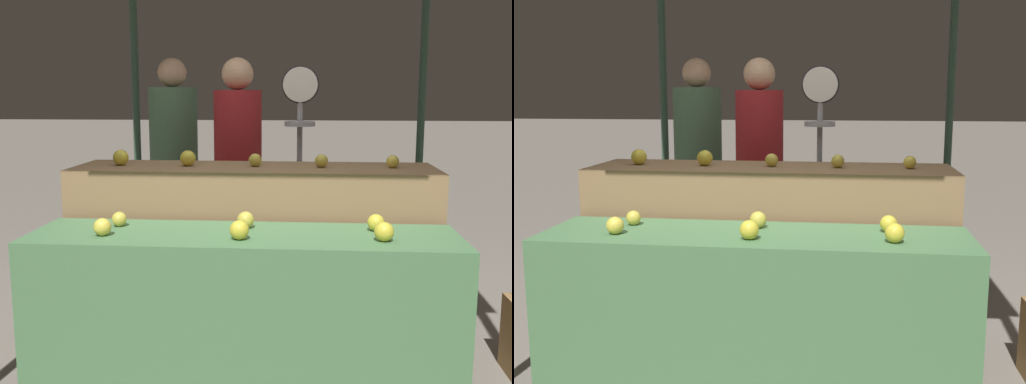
{
  "view_description": "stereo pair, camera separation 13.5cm",
  "coord_description": "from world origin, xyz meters",
  "views": [
    {
      "loc": [
        0.29,
        -2.74,
        1.48
      ],
      "look_at": [
        0.04,
        0.3,
        0.97
      ],
      "focal_mm": 42.0,
      "sensor_mm": 36.0,
      "label": 1
    },
    {
      "loc": [
        0.42,
        -2.73,
        1.48
      ],
      "look_at": [
        0.04,
        0.3,
        0.97
      ],
      "focal_mm": 42.0,
      "sensor_mm": 36.0,
      "label": 2
    }
  ],
  "objects": [
    {
      "name": "apple_back_3",
      "position": [
        0.38,
        0.59,
        1.1
      ],
      "size": [
        0.07,
        0.07,
        0.07
      ],
      "primitive_type": "sphere",
      "color": "gold",
      "rests_on": "display_counter_back"
    },
    {
      "name": "produce_scale",
      "position": [
        0.25,
        1.19,
        1.18
      ],
      "size": [
        0.24,
        0.2,
        1.65
      ],
      "color": "#99999E",
      "rests_on": "ground_plane"
    },
    {
      "name": "display_counter_front",
      "position": [
        0.0,
        0.0,
        0.41
      ],
      "size": [
        2.03,
        0.55,
        0.82
      ],
      "primitive_type": "cube",
      "color": "#4C7A4C",
      "rests_on": "ground_plane"
    },
    {
      "name": "apple_back_2",
      "position": [
        0.01,
        0.6,
        1.1
      ],
      "size": [
        0.07,
        0.07,
        0.07
      ],
      "primitive_type": "sphere",
      "color": "gold",
      "rests_on": "display_counter_back"
    },
    {
      "name": "apple_back_1",
      "position": [
        -0.38,
        0.59,
        1.11
      ],
      "size": [
        0.09,
        0.09,
        0.09
      ],
      "primitive_type": "sphere",
      "color": "gold",
      "rests_on": "display_counter_back"
    },
    {
      "name": "person_customer_left",
      "position": [
        -0.78,
        2.03,
        1.01
      ],
      "size": [
        0.4,
        0.4,
        1.75
      ],
      "rotation": [
        0.0,
        0.0,
        3.11
      ],
      "color": "#2D2D38",
      "rests_on": "ground_plane"
    },
    {
      "name": "apple_front_3",
      "position": [
        -0.63,
        0.1,
        0.86
      ],
      "size": [
        0.07,
        0.07,
        0.07
      ],
      "primitive_type": "sphere",
      "color": "gold",
      "rests_on": "display_counter_front"
    },
    {
      "name": "apple_front_5",
      "position": [
        0.63,
        0.11,
        0.86
      ],
      "size": [
        0.08,
        0.08,
        0.08
      ],
      "primitive_type": "sphere",
      "color": "gold",
      "rests_on": "display_counter_front"
    },
    {
      "name": "apple_back_4",
      "position": [
        0.77,
        0.6,
        1.1
      ],
      "size": [
        0.07,
        0.07,
        0.07
      ],
      "primitive_type": "sphere",
      "color": "yellow",
      "rests_on": "display_counter_back"
    },
    {
      "name": "apple_front_0",
      "position": [
        -0.65,
        -0.1,
        0.86
      ],
      "size": [
        0.08,
        0.08,
        0.08
      ],
      "primitive_type": "sphere",
      "color": "yellow",
      "rests_on": "display_counter_front"
    },
    {
      "name": "apple_front_2",
      "position": [
        0.64,
        -0.1,
        0.86
      ],
      "size": [
        0.09,
        0.09,
        0.09
      ],
      "primitive_type": "sphere",
      "color": "gold",
      "rests_on": "display_counter_front"
    },
    {
      "name": "display_counter_back",
      "position": [
        0.0,
        0.6,
        0.53
      ],
      "size": [
        2.03,
        0.55,
        1.07
      ],
      "primitive_type": "cube",
      "color": "olive",
      "rests_on": "ground_plane"
    },
    {
      "name": "apple_front_1",
      "position": [
        -0.01,
        -0.12,
        0.86
      ],
      "size": [
        0.09,
        0.09,
        0.09
      ],
      "primitive_type": "sphere",
      "color": "gold",
      "rests_on": "display_counter_front"
    },
    {
      "name": "person_vendor_at_scale",
      "position": [
        -0.2,
        1.52,
        1.0
      ],
      "size": [
        0.45,
        0.45,
        1.72
      ],
      "rotation": [
        0.0,
        0.0,
        2.73
      ],
      "color": "#2D2D38",
      "rests_on": "ground_plane"
    },
    {
      "name": "apple_front_4",
      "position": [
        0.0,
        0.12,
        0.86
      ],
      "size": [
        0.08,
        0.08,
        0.08
      ],
      "primitive_type": "sphere",
      "color": "gold",
      "rests_on": "display_counter_front"
    },
    {
      "name": "apple_back_0",
      "position": [
        -0.77,
        0.59,
        1.11
      ],
      "size": [
        0.09,
        0.09,
        0.09
      ],
      "primitive_type": "sphere",
      "color": "gold",
      "rests_on": "display_counter_back"
    }
  ]
}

